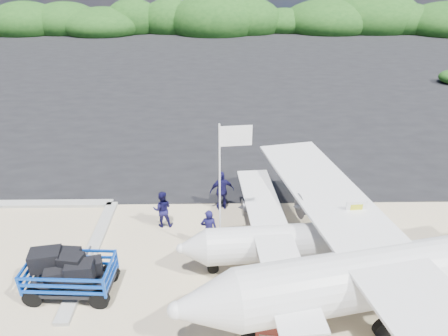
# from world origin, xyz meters

# --- Properties ---
(ground) EXTENTS (160.00, 160.00, 0.00)m
(ground) POSITION_xyz_m (0.00, 0.00, 0.00)
(ground) COLOR beige
(asphalt_apron) EXTENTS (90.00, 50.00, 0.04)m
(asphalt_apron) POSITION_xyz_m (0.00, 30.00, 0.00)
(asphalt_apron) COLOR #B2B2B2
(asphalt_apron) RESTS_ON ground
(vegetation_band) EXTENTS (124.00, 8.00, 4.40)m
(vegetation_band) POSITION_xyz_m (0.00, 55.00, 0.00)
(vegetation_band) COLOR #B2B2B2
(vegetation_band) RESTS_ON ground
(baggage_cart) EXTENTS (3.19, 1.93, 1.55)m
(baggage_cart) POSITION_xyz_m (-4.53, -0.54, 0.00)
(baggage_cart) COLOR blue
(baggage_cart) RESTS_ON ground
(flagpole) EXTENTS (1.14, 0.57, 5.50)m
(flagpole) POSITION_xyz_m (0.53, 1.29, 0.00)
(flagpole) COLOR white
(flagpole) RESTS_ON ground
(crew_a) EXTENTS (0.66, 0.44, 1.77)m
(crew_a) POSITION_xyz_m (0.10, 1.80, 0.88)
(crew_a) COLOR #141244
(crew_a) RESTS_ON ground
(crew_b) EXTENTS (0.85, 0.68, 1.67)m
(crew_b) POSITION_xyz_m (-1.90, 3.33, 0.83)
(crew_b) COLOR #141244
(crew_b) RESTS_ON ground
(crew_c) EXTENTS (1.19, 0.70, 1.91)m
(crew_c) POSITION_xyz_m (0.63, 4.61, 0.95)
(crew_c) COLOR #141244
(crew_c) RESTS_ON ground
(aircraft_large) EXTENTS (19.26, 19.26, 4.90)m
(aircraft_large) POSITION_xyz_m (11.05, 25.68, 0.00)
(aircraft_large) COLOR #B2B2B2
(aircraft_large) RESTS_ON ground
(aircraft_small) EXTENTS (7.95, 7.95, 2.67)m
(aircraft_small) POSITION_xyz_m (-5.84, 30.84, 0.00)
(aircraft_small) COLOR #B2B2B2
(aircraft_small) RESTS_ON ground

